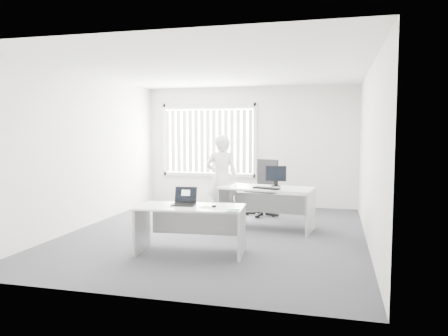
% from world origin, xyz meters
% --- Properties ---
extents(ground, '(6.00, 6.00, 0.00)m').
position_xyz_m(ground, '(0.00, 0.00, 0.00)').
color(ground, '#4A4B51').
rests_on(ground, ground).
extents(wall_back, '(5.00, 0.02, 2.80)m').
position_xyz_m(wall_back, '(0.00, 3.00, 1.40)').
color(wall_back, silver).
rests_on(wall_back, ground).
extents(wall_front, '(5.00, 0.02, 2.80)m').
position_xyz_m(wall_front, '(0.00, -3.00, 1.40)').
color(wall_front, silver).
rests_on(wall_front, ground).
extents(wall_left, '(0.02, 6.00, 2.80)m').
position_xyz_m(wall_left, '(-2.50, 0.00, 1.40)').
color(wall_left, silver).
rests_on(wall_left, ground).
extents(wall_right, '(0.02, 6.00, 2.80)m').
position_xyz_m(wall_right, '(2.50, 0.00, 1.40)').
color(wall_right, silver).
rests_on(wall_right, ground).
extents(ceiling, '(5.00, 6.00, 0.02)m').
position_xyz_m(ceiling, '(0.00, 0.00, 2.80)').
color(ceiling, white).
rests_on(ceiling, wall_back).
extents(window, '(2.32, 0.06, 1.76)m').
position_xyz_m(window, '(-1.00, 2.96, 1.55)').
color(window, silver).
rests_on(window, wall_back).
extents(blinds, '(2.20, 0.10, 1.50)m').
position_xyz_m(blinds, '(-1.00, 2.90, 1.52)').
color(blinds, white).
rests_on(blinds, wall_back).
extents(desk_near, '(1.59, 0.85, 0.70)m').
position_xyz_m(desk_near, '(-0.03, -1.26, 0.50)').
color(desk_near, white).
rests_on(desk_near, ground).
extents(desk_far, '(1.75, 1.00, 0.76)m').
position_xyz_m(desk_far, '(0.78, 0.62, 0.55)').
color(desk_far, white).
rests_on(desk_far, ground).
extents(office_chair, '(0.87, 0.87, 1.17)m').
position_xyz_m(office_chair, '(0.51, 1.87, 0.36)').
color(office_chair, black).
rests_on(office_chair, ground).
extents(person, '(0.68, 0.51, 1.71)m').
position_xyz_m(person, '(-0.15, 0.98, 0.85)').
color(person, silver).
rests_on(person, ground).
extents(laptop, '(0.35, 0.32, 0.26)m').
position_xyz_m(laptop, '(-0.15, -1.23, 0.83)').
color(laptop, black).
rests_on(laptop, desk_near).
extents(paper_sheet, '(0.32, 0.24, 0.00)m').
position_xyz_m(paper_sheet, '(0.29, -1.31, 0.70)').
color(paper_sheet, white).
rests_on(paper_sheet, desk_near).
extents(mouse, '(0.07, 0.10, 0.04)m').
position_xyz_m(mouse, '(0.32, -1.25, 0.72)').
color(mouse, silver).
rests_on(mouse, paper_sheet).
extents(booklet, '(0.15, 0.21, 0.01)m').
position_xyz_m(booklet, '(0.65, -1.48, 0.70)').
color(booklet, silver).
rests_on(booklet, desk_near).
extents(keyboard, '(0.51, 0.34, 0.02)m').
position_xyz_m(keyboard, '(0.81, 0.41, 0.77)').
color(keyboard, black).
rests_on(keyboard, desk_far).
extents(monitor, '(0.38, 0.12, 0.38)m').
position_xyz_m(monitor, '(0.93, 0.80, 0.95)').
color(monitor, black).
rests_on(monitor, desk_far).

